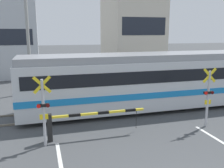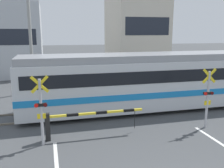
{
  "view_description": "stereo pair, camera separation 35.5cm",
  "coord_description": "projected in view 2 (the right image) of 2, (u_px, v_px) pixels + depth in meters",
  "views": [
    {
      "loc": [
        -3.67,
        -4.06,
        4.4
      ],
      "look_at": [
        0.0,
        8.68,
        1.6
      ],
      "focal_mm": 40.0,
      "sensor_mm": 36.0,
      "label": 1
    },
    {
      "loc": [
        -3.33,
        -4.15,
        4.4
      ],
      "look_at": [
        0.0,
        8.68,
        1.6
      ],
      "focal_mm": 40.0,
      "sensor_mm": 36.0,
      "label": 2
    }
  ],
  "objects": [
    {
      "name": "crossing_signal_right",
      "position": [
        208.0,
        96.0,
        11.36
      ],
      "size": [
        0.68,
        0.15,
        2.79
      ],
      "color": "#B2B2B7",
      "rests_on": "ground_plane"
    },
    {
      "name": "building_left_of_street",
      "position": [
        16.0,
        40.0,
        25.67
      ],
      "size": [
        5.02,
        7.26,
        7.11
      ],
      "color": "#B2B7BC",
      "rests_on": "ground_plane"
    },
    {
      "name": "crossing_signal_left",
      "position": [
        41.0,
        108.0,
        9.56
      ],
      "size": [
        0.68,
        0.15,
        2.79
      ],
      "color": "#B2B2B7",
      "rests_on": "ground_plane"
    },
    {
      "name": "utility_pole_streetside",
      "position": [
        31.0,
        46.0,
        17.67
      ],
      "size": [
        0.22,
        0.22,
        6.77
      ],
      "color": "gray",
      "rests_on": "ground_plane"
    },
    {
      "name": "crossing_barrier_far",
      "position": [
        133.0,
        84.0,
        17.51
      ],
      "size": [
        4.18,
        0.2,
        1.16
      ],
      "color": "black",
      "rests_on": "ground_plane"
    },
    {
      "name": "commuter_train",
      "position": [
        162.0,
        79.0,
        14.38
      ],
      "size": [
        16.0,
        2.84,
        3.19
      ],
      "color": "silver",
      "rests_on": "ground_plane"
    },
    {
      "name": "building_right_of_street",
      "position": [
        135.0,
        31.0,
        28.66
      ],
      "size": [
        5.62,
        7.26,
        8.94
      ],
      "color": "beige",
      "rests_on": "ground_plane"
    },
    {
      "name": "crossing_barrier_near",
      "position": [
        74.0,
        120.0,
        10.38
      ],
      "size": [
        4.18,
        0.2,
        1.16
      ],
      "color": "black",
      "rests_on": "ground_plane"
    },
    {
      "name": "rail_track_far",
      "position": [
        108.0,
        107.0,
        14.66
      ],
      "size": [
        50.0,
        0.1,
        0.08
      ],
      "color": "#6B6051",
      "rests_on": "ground_plane"
    },
    {
      "name": "rail_track_near",
      "position": [
        115.0,
        115.0,
        13.3
      ],
      "size": [
        50.0,
        0.1,
        0.08
      ],
      "color": "#6B6051",
      "rests_on": "ground_plane"
    }
  ]
}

